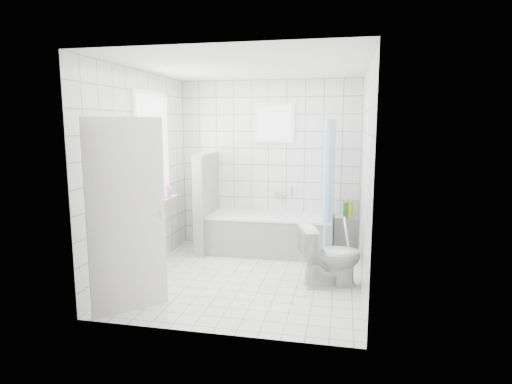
# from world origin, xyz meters

# --- Properties ---
(ground) EXTENTS (3.00, 3.00, 0.00)m
(ground) POSITION_xyz_m (0.00, 0.00, 0.00)
(ground) COLOR white
(ground) RESTS_ON ground
(ceiling) EXTENTS (3.00, 3.00, 0.00)m
(ceiling) POSITION_xyz_m (0.00, 0.00, 2.60)
(ceiling) COLOR white
(ceiling) RESTS_ON ground
(wall_back) EXTENTS (2.80, 0.02, 2.60)m
(wall_back) POSITION_xyz_m (0.00, 1.50, 1.30)
(wall_back) COLOR white
(wall_back) RESTS_ON ground
(wall_front) EXTENTS (2.80, 0.02, 2.60)m
(wall_front) POSITION_xyz_m (0.00, -1.50, 1.30)
(wall_front) COLOR white
(wall_front) RESTS_ON ground
(wall_left) EXTENTS (0.02, 3.00, 2.60)m
(wall_left) POSITION_xyz_m (-1.40, 0.00, 1.30)
(wall_left) COLOR white
(wall_left) RESTS_ON ground
(wall_right) EXTENTS (0.02, 3.00, 2.60)m
(wall_right) POSITION_xyz_m (1.40, 0.00, 1.30)
(wall_right) COLOR white
(wall_right) RESTS_ON ground
(window_left) EXTENTS (0.01, 0.90, 1.40)m
(window_left) POSITION_xyz_m (-1.35, 0.30, 1.60)
(window_left) COLOR white
(window_left) RESTS_ON wall_left
(window_back) EXTENTS (0.50, 0.01, 0.50)m
(window_back) POSITION_xyz_m (0.10, 1.46, 1.95)
(window_back) COLOR white
(window_back) RESTS_ON wall_back
(window_sill) EXTENTS (0.18, 1.02, 0.08)m
(window_sill) POSITION_xyz_m (-1.31, 0.30, 0.86)
(window_sill) COLOR white
(window_sill) RESTS_ON wall_left
(door) EXTENTS (0.58, 0.61, 2.00)m
(door) POSITION_xyz_m (-0.98, -1.19, 1.00)
(door) COLOR silver
(door) RESTS_ON ground
(bathtub) EXTENTS (1.83, 0.77, 0.58)m
(bathtub) POSITION_xyz_m (0.10, 1.12, 0.29)
(bathtub) COLOR white
(bathtub) RESTS_ON ground
(partition_wall) EXTENTS (0.15, 0.85, 1.50)m
(partition_wall) POSITION_xyz_m (-0.88, 1.07, 0.75)
(partition_wall) COLOR white
(partition_wall) RESTS_ON ground
(tiled_ledge) EXTENTS (0.40, 0.24, 0.55)m
(tiled_ledge) POSITION_xyz_m (1.24, 1.38, 0.28)
(tiled_ledge) COLOR white
(tiled_ledge) RESTS_ON ground
(toilet) EXTENTS (0.82, 0.63, 0.74)m
(toilet) POSITION_xyz_m (1.03, -0.05, 0.37)
(toilet) COLOR white
(toilet) RESTS_ON ground
(curtain_rod) EXTENTS (0.02, 0.80, 0.02)m
(curtain_rod) POSITION_xyz_m (0.95, 1.10, 2.00)
(curtain_rod) COLOR silver
(curtain_rod) RESTS_ON wall_back
(shower_curtain) EXTENTS (0.14, 0.48, 1.78)m
(shower_curtain) POSITION_xyz_m (0.95, 0.97, 1.10)
(shower_curtain) COLOR #48BFD5
(shower_curtain) RESTS_ON curtain_rod
(tub_faucet) EXTENTS (0.18, 0.06, 0.06)m
(tub_faucet) POSITION_xyz_m (0.20, 1.46, 0.85)
(tub_faucet) COLOR silver
(tub_faucet) RESTS_ON wall_back
(sill_bottles) EXTENTS (0.15, 0.79, 0.28)m
(sill_bottles) POSITION_xyz_m (-1.30, 0.26, 1.03)
(sill_bottles) COLOR #EC5CC7
(sill_bottles) RESTS_ON window_sill
(ledge_bottles) EXTENTS (0.14, 0.17, 0.25)m
(ledge_bottles) POSITION_xyz_m (1.22, 1.34, 0.67)
(ledge_bottles) COLOR #189139
(ledge_bottles) RESTS_ON tiled_ledge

